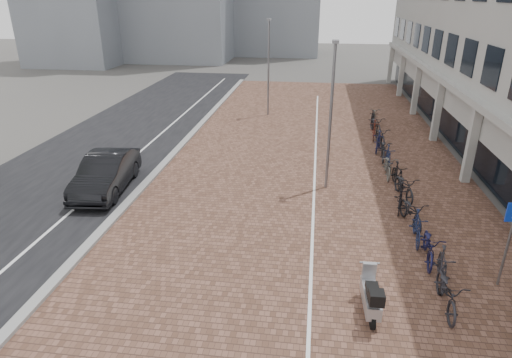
{
  "coord_description": "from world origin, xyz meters",
  "views": [
    {
      "loc": [
        2.06,
        -8.93,
        7.67
      ],
      "look_at": [
        0.0,
        6.0,
        1.3
      ],
      "focal_mm": 30.64,
      "sensor_mm": 36.0,
      "label": 1
    }
  ],
  "objects": [
    {
      "name": "lane_line",
      "position": [
        -7.0,
        12.0,
        0.02
      ],
      "size": [
        0.12,
        44.0,
        0.0
      ],
      "primitive_type": "cube",
      "color": "white",
      "rests_on": "street_asphalt"
    },
    {
      "name": "scooter_front",
      "position": [
        3.73,
        0.56,
        0.58
      ],
      "size": [
        0.58,
        1.71,
        1.16
      ],
      "primitive_type": null,
      "rotation": [
        0.0,
        0.0,
        0.03
      ],
      "color": "#A7A7AC",
      "rests_on": "ground"
    },
    {
      "name": "car_dark",
      "position": [
        -6.5,
        7.0,
        0.78
      ],
      "size": [
        2.12,
        4.86,
        1.55
      ],
      "primitive_type": "imported",
      "rotation": [
        0.0,
        0.0,
        0.1
      ],
      "color": "black",
      "rests_on": "ground"
    },
    {
      "name": "parking_sign",
      "position": [
        7.5,
        2.23,
        1.79
      ],
      "size": [
        0.55,
        0.12,
        2.64
      ],
      "rotation": [
        0.0,
        0.0,
        0.13
      ],
      "color": "slate",
      "rests_on": "ground"
    },
    {
      "name": "curb",
      "position": [
        -5.1,
        12.0,
        0.07
      ],
      "size": [
        0.35,
        42.0,
        0.14
      ],
      "primitive_type": "cube",
      "color": "gray",
      "rests_on": "ground"
    },
    {
      "name": "bike_row",
      "position": [
        5.67,
        10.2,
        0.52
      ],
      "size": [
        1.33,
        20.42,
        1.05
      ],
      "color": "black",
      "rests_on": "ground"
    },
    {
      "name": "lamp_far",
      "position": [
        -1.16,
        20.44,
        3.11
      ],
      "size": [
        0.12,
        0.12,
        6.22
      ],
      "primitive_type": "cylinder",
      "color": "slate",
      "rests_on": "ground"
    },
    {
      "name": "street_asphalt",
      "position": [
        -9.0,
        12.0,
        0.01
      ],
      "size": [
        8.0,
        50.0,
        0.03
      ],
      "primitive_type": "cube",
      "color": "black",
      "rests_on": "ground"
    },
    {
      "name": "plaza_brick",
      "position": [
        2.0,
        12.0,
        0.01
      ],
      "size": [
        14.5,
        42.0,
        0.04
      ],
      "primitive_type": "cube",
      "color": "brown",
      "rests_on": "ground"
    },
    {
      "name": "parking_line",
      "position": [
        2.2,
        12.0,
        0.04
      ],
      "size": [
        0.1,
        30.0,
        0.0
      ],
      "primitive_type": "cube",
      "color": "white",
      "rests_on": "plaza_brick"
    },
    {
      "name": "lamp_near",
      "position": [
        2.69,
        8.5,
        3.02
      ],
      "size": [
        0.12,
        0.12,
        6.04
      ],
      "primitive_type": "cylinder",
      "color": "gray",
      "rests_on": "ground"
    },
    {
      "name": "ground",
      "position": [
        0.0,
        0.0,
        0.0
      ],
      "size": [
        140.0,
        140.0,
        0.0
      ],
      "primitive_type": "plane",
      "color": "#474442",
      "rests_on": "ground"
    }
  ]
}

